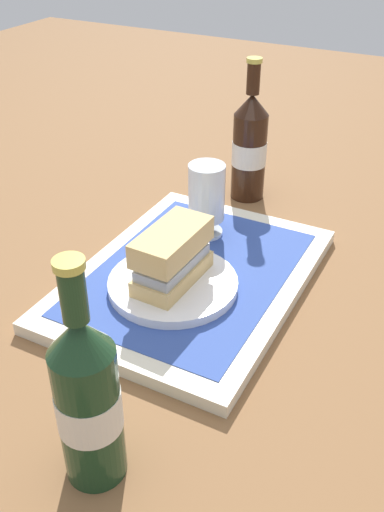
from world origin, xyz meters
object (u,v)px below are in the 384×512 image
Objects in this scene: plate at (173,284)px; beer_bottle at (250,146)px; second_bottle at (88,399)px; sandwich at (173,254)px; beer_glass at (206,196)px.

plate is 0.71× the size of beer_bottle.
plate is 0.31m from second_bottle.
sandwich is 0.51× the size of beer_bottle.
beer_bottle is at bearing 2.29° from beer_glass.
beer_bottle is 0.66m from second_bottle.
beer_glass is (0.16, 0.03, 0.06)m from plate.
beer_bottle is (0.36, 0.03, 0.03)m from sandwich.
plate is at bearing -170.77° from beer_glass.
beer_bottle is 1.00× the size of second_bottle.
sandwich is 0.36m from beer_bottle.
beer_glass is 0.47× the size of second_bottle.
second_bottle is at bearing -170.83° from beer_bottle.
beer_bottle and second_bottle have the same top height.
beer_glass reaches higher than plate.
sandwich is at bearing 13.46° from second_bottle.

